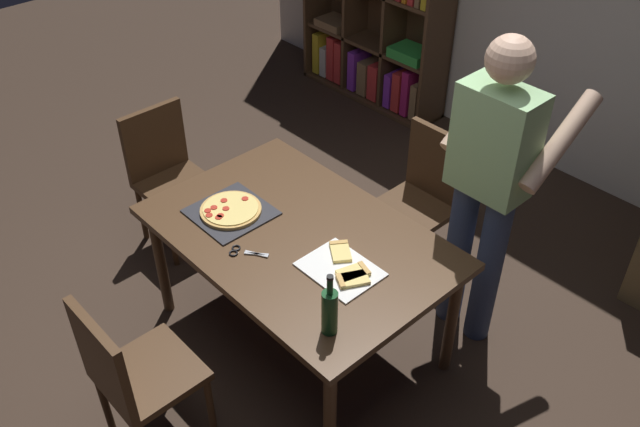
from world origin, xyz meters
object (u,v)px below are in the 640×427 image
object	(u,v)px
dining_table	(298,245)
pepperoni_pizza_on_tray	(231,211)
chair_left_end	(167,169)
wine_bottle	(330,311)
chair_far_side	(423,193)
kitchen_scissors	(243,252)
person_serving_pizza	(490,180)
chair_near_camera	(130,372)

from	to	relation	value
dining_table	pepperoni_pizza_on_tray	xyz separation A→B (m)	(-0.36, -0.14, 0.09)
chair_left_end	wine_bottle	bearing A→B (deg)	-10.09
chair_far_side	kitchen_scissors	bearing A→B (deg)	-93.33
wine_bottle	kitchen_scissors	xyz separation A→B (m)	(-0.65, 0.04, -0.11)
person_serving_pizza	kitchen_scissors	world-z (taller)	person_serving_pizza
wine_bottle	chair_far_side	bearing A→B (deg)	113.55
dining_table	pepperoni_pizza_on_tray	distance (m)	0.40
chair_far_side	person_serving_pizza	world-z (taller)	person_serving_pizza
chair_left_end	dining_table	bearing A→B (deg)	0.00
dining_table	chair_far_side	distance (m)	1.01
dining_table	kitchen_scissors	bearing A→B (deg)	-104.45
chair_near_camera	pepperoni_pizza_on_tray	distance (m)	0.96
chair_far_side	pepperoni_pizza_on_tray	size ratio (longest dim) A/B	2.38
person_serving_pizza	wine_bottle	xyz separation A→B (m)	(0.02, -1.10, -0.13)
chair_near_camera	dining_table	bearing A→B (deg)	90.00
wine_bottle	pepperoni_pizza_on_tray	bearing A→B (deg)	169.01
person_serving_pizza	pepperoni_pizza_on_tray	world-z (taller)	person_serving_pizza
pepperoni_pizza_on_tray	kitchen_scissors	world-z (taller)	pepperoni_pizza_on_tray
kitchen_scissors	wine_bottle	bearing A→B (deg)	-3.16
dining_table	pepperoni_pizza_on_tray	size ratio (longest dim) A/B	4.07
chair_near_camera	kitchen_scissors	distance (m)	0.75
person_serving_pizza	wine_bottle	world-z (taller)	person_serving_pizza
dining_table	person_serving_pizza	xyz separation A→B (m)	(0.55, 0.77, 0.32)
kitchen_scissors	dining_table	bearing A→B (deg)	75.55
person_serving_pizza	chair_far_side	bearing A→B (deg)	158.26
pepperoni_pizza_on_tray	chair_near_camera	bearing A→B (deg)	-66.84
wine_bottle	person_serving_pizza	bearing A→B (deg)	91.17
dining_table	chair_near_camera	size ratio (longest dim) A/B	1.71
chair_left_end	person_serving_pizza	world-z (taller)	person_serving_pizza
chair_near_camera	wine_bottle	world-z (taller)	wine_bottle
person_serving_pizza	kitchen_scissors	xyz separation A→B (m)	(-0.63, -1.06, -0.24)
dining_table	chair_left_end	size ratio (longest dim) A/B	1.71
chair_far_side	chair_left_end	xyz separation A→B (m)	(-1.26, -0.99, 0.00)
pepperoni_pizza_on_tray	kitchen_scissors	xyz separation A→B (m)	(0.29, -0.15, -0.01)
kitchen_scissors	chair_near_camera	bearing A→B (deg)	-83.93
chair_left_end	kitchen_scissors	world-z (taller)	chair_left_end
chair_far_side	kitchen_scissors	distance (m)	1.31
chair_left_end	person_serving_pizza	xyz separation A→B (m)	(1.81, 0.77, 0.49)
pepperoni_pizza_on_tray	kitchen_scissors	distance (m)	0.32
chair_left_end	pepperoni_pizza_on_tray	distance (m)	0.94
kitchen_scissors	chair_far_side	bearing A→B (deg)	86.67
chair_left_end	wine_bottle	xyz separation A→B (m)	(1.83, -0.33, 0.36)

